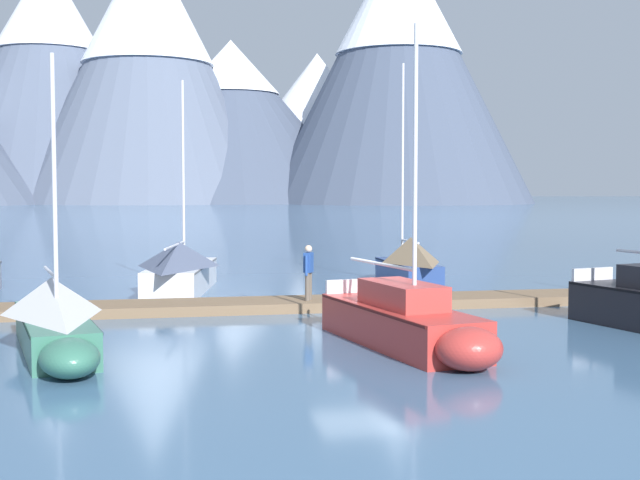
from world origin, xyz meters
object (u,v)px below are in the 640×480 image
Objects in this scene: sailboat_mid_dock_starboard at (407,322)px; sailboat_far_berth at (407,262)px; sailboat_second_berth at (54,317)px; sailboat_mid_dock_port at (182,267)px; person_on_dock at (308,269)px.

sailboat_far_berth is (3.66, 12.20, 0.28)m from sailboat_mid_dock_starboard.
sailboat_second_berth is 8.10m from sailboat_mid_dock_starboard.
sailboat_second_berth is at bearing -136.70° from sailboat_far_berth.
person_on_dock is (3.66, -5.63, 0.40)m from sailboat_mid_dock_port.
sailboat_mid_dock_starboard is at bearing -79.71° from person_on_dock.
sailboat_second_berth is 4.11× the size of person_on_dock.
sailboat_second_berth is 8.64m from person_on_dock.
sailboat_mid_dock_starboard reaches higher than sailboat_second_berth.
sailboat_mid_dock_port is at bearing 73.81° from sailboat_second_berth.
person_on_dock is (-4.83, -5.72, 0.37)m from sailboat_far_berth.
sailboat_mid_dock_port is 0.90× the size of sailboat_far_berth.
sailboat_mid_dock_port is 1.04× the size of sailboat_mid_dock_starboard.
sailboat_mid_dock_starboard is (8.01, -1.21, -0.17)m from sailboat_second_berth.
sailboat_far_berth is at bearing 49.78° from person_on_dock.
sailboat_far_berth is (8.50, 0.08, 0.03)m from sailboat_mid_dock_port.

